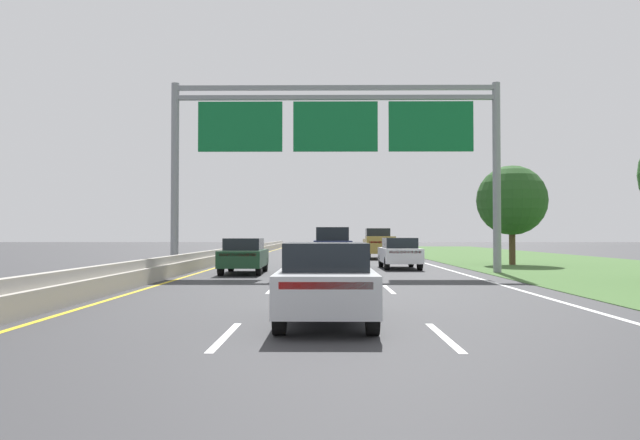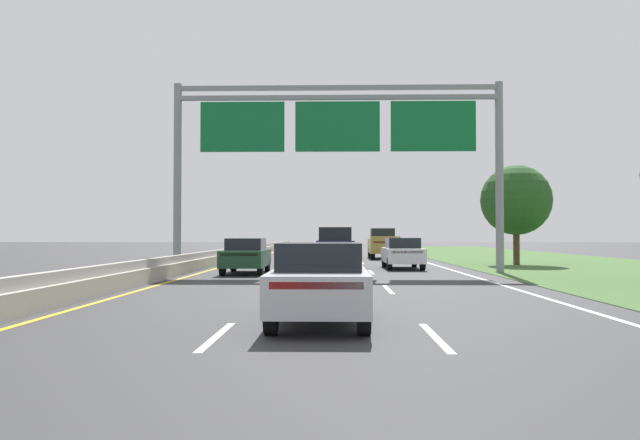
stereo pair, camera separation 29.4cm
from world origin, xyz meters
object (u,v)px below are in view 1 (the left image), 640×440
at_px(car_white_right_lane_sedan, 400,253).
at_px(roadside_tree_mid, 512,200).
at_px(overhead_sign_gantry, 335,136).
at_px(pickup_truck_gold, 378,244).
at_px(car_navy_centre_lane_suv, 332,247).
at_px(car_darkgreen_left_lane_sedan, 244,255).
at_px(car_silver_centre_lane_sedan, 326,281).

distance_m(car_white_right_lane_sedan, roadside_tree_mid, 8.39).
relative_size(overhead_sign_gantry, pickup_truck_gold, 2.78).
bearing_deg(car_white_right_lane_sedan, roadside_tree_mid, -61.27).
xyz_separation_m(car_navy_centre_lane_suv, roadside_tree_mid, (10.35, 2.95, 2.60)).
bearing_deg(car_navy_centre_lane_suv, car_darkgreen_left_lane_sedan, 139.85).
xyz_separation_m(car_navy_centre_lane_suv, car_silver_centre_lane_sedan, (-0.30, -20.11, -0.28)).
height_order(pickup_truck_gold, car_darkgreen_left_lane_sedan, pickup_truck_gold).
xyz_separation_m(overhead_sign_gantry, car_darkgreen_left_lane_sedan, (-4.08, -0.54, -5.40)).
distance_m(car_white_right_lane_sedan, car_darkgreen_left_lane_sedan, 8.42).
distance_m(car_silver_centre_lane_sedan, car_darkgreen_left_lane_sedan, 15.66).
bearing_deg(car_darkgreen_left_lane_sedan, roadside_tree_mid, -61.82).
height_order(car_navy_centre_lane_suv, roadside_tree_mid, roadside_tree_mid).
bearing_deg(overhead_sign_gantry, roadside_tree_mid, 35.51).
bearing_deg(roadside_tree_mid, car_white_right_lane_sedan, -151.01).
xyz_separation_m(pickup_truck_gold, car_darkgreen_left_lane_sedan, (-7.48, -17.35, -0.26)).
height_order(pickup_truck_gold, roadside_tree_mid, roadside_tree_mid).
bearing_deg(car_navy_centre_lane_suv, car_silver_centre_lane_sedan, 177.96).
bearing_deg(car_navy_centre_lane_suv, pickup_truck_gold, -16.97).
xyz_separation_m(pickup_truck_gold, roadside_tree_mid, (6.83, -9.52, 2.62)).
bearing_deg(car_navy_centre_lane_suv, overhead_sign_gantry, -179.38).
distance_m(car_darkgreen_left_lane_sedan, roadside_tree_mid, 16.56).
bearing_deg(roadside_tree_mid, car_navy_centre_lane_suv, -164.08).
bearing_deg(pickup_truck_gold, car_white_right_lane_sedan, -179.68).
bearing_deg(car_darkgreen_left_lane_sedan, overhead_sign_gantry, -82.96).
distance_m(overhead_sign_gantry, roadside_tree_mid, 12.80).
xyz_separation_m(car_darkgreen_left_lane_sedan, roadside_tree_mid, (14.30, 7.83, 2.88)).
bearing_deg(car_darkgreen_left_lane_sedan, car_white_right_lane_sedan, -62.09).
height_order(overhead_sign_gantry, pickup_truck_gold, overhead_sign_gantry).
bearing_deg(overhead_sign_gantry, pickup_truck_gold, 78.59).
bearing_deg(car_silver_centre_lane_sedan, car_navy_centre_lane_suv, -0.75).
relative_size(car_silver_centre_lane_sedan, car_white_right_lane_sedan, 1.00).
xyz_separation_m(overhead_sign_gantry, roadside_tree_mid, (10.22, 7.29, -2.52)).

